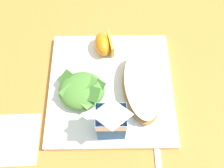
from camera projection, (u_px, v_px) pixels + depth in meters
The scene contains 7 objects.
ground at pixel (112, 89), 0.58m from camera, with size 3.00×3.00×0.00m, color #C67A33.
white_plate at pixel (112, 87), 0.57m from camera, with size 0.28×0.28×0.02m, color white.
cheesy_pizza_bread at pixel (142, 87), 0.55m from camera, with size 0.10×0.18×0.04m.
green_salad_pile at pixel (83, 90), 0.54m from camera, with size 0.11×0.10×0.04m.
milk_carton at pixel (113, 120), 0.47m from camera, with size 0.06×0.04×0.11m.
orange_wedge_front at pixel (104, 44), 0.59m from camera, with size 0.05×0.07×0.04m.
paper_napkin at pixel (14, 139), 0.53m from camera, with size 0.11×0.11×0.00m, color white.
Camera 1 is at (0.00, 0.25, 0.53)m, focal length 40.09 mm.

